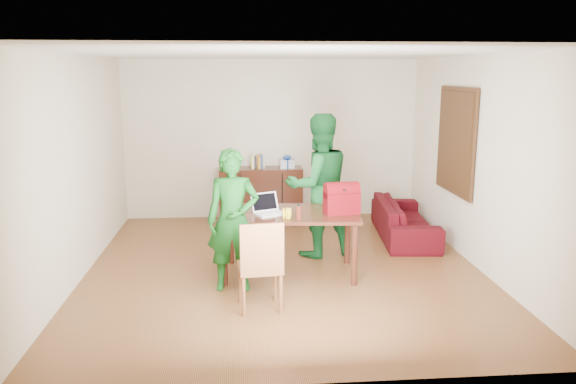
{
  "coord_description": "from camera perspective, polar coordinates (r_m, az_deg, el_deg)",
  "views": [
    {
      "loc": [
        -0.52,
        -6.86,
        2.48
      ],
      "look_at": [
        0.06,
        0.03,
        1.01
      ],
      "focal_mm": 35.0,
      "sensor_mm": 36.0,
      "label": 1
    }
  ],
  "objects": [
    {
      "name": "laptop",
      "position": [
        6.8,
        -1.8,
        -1.93
      ],
      "size": [
        0.41,
        0.36,
        0.24
      ],
      "rotation": [
        0.0,
        0.0,
        0.42
      ],
      "color": "white",
      "rests_on": "table"
    },
    {
      "name": "bottle",
      "position": [
        6.56,
        1.1,
        -2.02
      ],
      "size": [
        0.06,
        0.06,
        0.18
      ],
      "primitive_type": "cylinder",
      "rotation": [
        0.0,
        0.0,
        -0.07
      ],
      "color": "#521E12",
      "rests_on": "table"
    },
    {
      "name": "bananas",
      "position": [
        6.58,
        -0.12,
        -2.56
      ],
      "size": [
        0.16,
        0.11,
        0.05
      ],
      "primitive_type": null,
      "rotation": [
        0.0,
        0.0,
        -0.15
      ],
      "color": "gold",
      "rests_on": "table"
    },
    {
      "name": "person_near",
      "position": [
        6.46,
        -5.61,
        -2.88
      ],
      "size": [
        0.62,
        0.42,
        1.65
      ],
      "primitive_type": "imported",
      "rotation": [
        0.0,
        0.0,
        -0.05
      ],
      "color": "#125218",
      "rests_on": "ground"
    },
    {
      "name": "person_far",
      "position": [
        7.63,
        3.13,
        0.65
      ],
      "size": [
        1.12,
        0.97,
        1.95
      ],
      "primitive_type": "imported",
      "rotation": [
        0.0,
        0.0,
        3.42
      ],
      "color": "#125321",
      "rests_on": "ground"
    },
    {
      "name": "table",
      "position": [
        6.94,
        0.14,
        -2.88
      ],
      "size": [
        1.77,
        1.09,
        0.8
      ],
      "rotation": [
        0.0,
        0.0,
        -0.08
      ],
      "color": "black",
      "rests_on": "ground"
    },
    {
      "name": "chair",
      "position": [
        6.04,
        -2.85,
        -9.25
      ],
      "size": [
        0.49,
        0.47,
        0.99
      ],
      "rotation": [
        0.0,
        0.0,
        0.1
      ],
      "color": "brown",
      "rests_on": "ground"
    },
    {
      "name": "room",
      "position": [
        7.1,
        -0.44,
        2.54
      ],
      "size": [
        5.2,
        5.7,
        2.9
      ],
      "color": "#4C2A13",
      "rests_on": "ground"
    },
    {
      "name": "red_bag",
      "position": [
        6.86,
        5.46,
        -0.92
      ],
      "size": [
        0.44,
        0.29,
        0.3
      ],
      "primitive_type": "cube",
      "rotation": [
        0.0,
        0.0,
        0.12
      ],
      "color": "maroon",
      "rests_on": "table"
    },
    {
      "name": "sofa",
      "position": [
        8.77,
        11.75,
        -2.75
      ],
      "size": [
        0.93,
        1.98,
        0.56
      ],
      "primitive_type": "imported",
      "rotation": [
        0.0,
        0.0,
        1.48
      ],
      "color": "#3F0816",
      "rests_on": "ground"
    }
  ]
}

